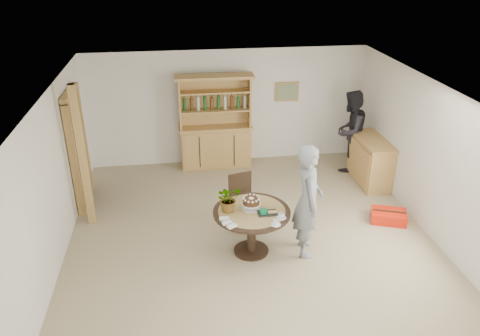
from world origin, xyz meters
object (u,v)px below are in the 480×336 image
object	(u,v)px
sideboard	(370,161)
red_suitcase	(388,216)
hutch	(216,136)
teen_boy	(308,201)
adult_person	(350,131)
dining_chair	(243,197)
dining_table	(252,219)

from	to	relation	value
sideboard	red_suitcase	bearing A→B (deg)	-98.95
hutch	red_suitcase	bearing A→B (deg)	-44.63
hutch	teen_boy	size ratio (longest dim) A/B	1.11
adult_person	red_suitcase	distance (m)	2.31
dining_chair	teen_boy	distance (m)	1.33
sideboard	adult_person	world-z (taller)	adult_person
dining_table	dining_chair	world-z (taller)	dining_chair
teen_boy	dining_table	bearing A→B (deg)	90.42
dining_table	hutch	bearing A→B (deg)	94.25
dining_table	red_suitcase	xyz separation A→B (m)	(2.55, 0.55, -0.50)
hutch	dining_table	xyz separation A→B (m)	(0.25, -3.31, -0.08)
dining_chair	adult_person	distance (m)	3.21
dining_chair	red_suitcase	distance (m)	2.63
dining_table	sideboard	bearing A→B (deg)	36.51
teen_boy	red_suitcase	world-z (taller)	teen_boy
sideboard	dining_table	size ratio (longest dim) A/B	1.05
sideboard	red_suitcase	distance (m)	1.59
dining_table	adult_person	bearing A→B (deg)	46.79
teen_boy	red_suitcase	bearing A→B (deg)	-62.13
hutch	teen_boy	xyz separation A→B (m)	(1.10, -3.41, 0.23)
sideboard	adult_person	xyz separation A→B (m)	(-0.24, 0.65, 0.41)
teen_boy	adult_person	size ratio (longest dim) A/B	1.05
adult_person	red_suitcase	world-z (taller)	adult_person
dining_table	dining_chair	bearing A→B (deg)	91.42
teen_boy	dining_chair	bearing A→B (deg)	50.33
dining_chair	adult_person	world-z (taller)	adult_person
sideboard	dining_chair	size ratio (longest dim) A/B	1.33
dining_table	dining_chair	size ratio (longest dim) A/B	1.27
sideboard	teen_boy	world-z (taller)	teen_boy
dining_chair	sideboard	bearing A→B (deg)	8.86
dining_table	teen_boy	bearing A→B (deg)	-6.71
hutch	red_suitcase	size ratio (longest dim) A/B	2.91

